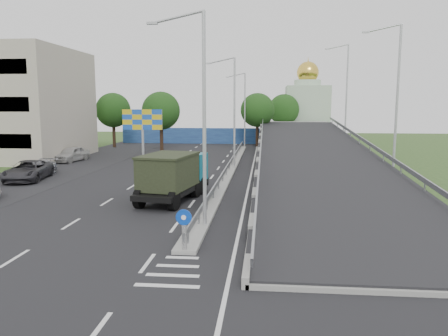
# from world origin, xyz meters

# --- Properties ---
(ground) EXTENTS (160.00, 160.00, 0.00)m
(ground) POSITION_xyz_m (0.00, 0.00, 0.00)
(ground) COLOR #2D4C1E
(ground) RESTS_ON ground
(road_surface) EXTENTS (26.00, 90.00, 0.04)m
(road_surface) POSITION_xyz_m (-3.00, 20.00, 0.00)
(road_surface) COLOR black
(road_surface) RESTS_ON ground
(parking_strip) EXTENTS (8.00, 90.00, 0.05)m
(parking_strip) POSITION_xyz_m (-16.00, 20.00, 0.00)
(parking_strip) COLOR black
(parking_strip) RESTS_ON ground
(median) EXTENTS (1.00, 44.00, 0.20)m
(median) POSITION_xyz_m (0.00, 24.00, 0.10)
(median) COLOR gray
(median) RESTS_ON ground
(overpass_ramp) EXTENTS (10.00, 50.00, 3.50)m
(overpass_ramp) POSITION_xyz_m (7.50, 24.00, 1.75)
(overpass_ramp) COLOR gray
(overpass_ramp) RESTS_ON ground
(median_guardrail) EXTENTS (0.09, 44.00, 0.71)m
(median_guardrail) POSITION_xyz_m (0.00, 24.00, 0.75)
(median_guardrail) COLOR gray
(median_guardrail) RESTS_ON median
(sign_bollard) EXTENTS (0.64, 0.23, 1.67)m
(sign_bollard) POSITION_xyz_m (0.00, 2.17, 1.03)
(sign_bollard) COLOR black
(sign_bollard) RESTS_ON median
(lamp_post_near) EXTENTS (2.74, 0.18, 10.08)m
(lamp_post_near) POSITION_xyz_m (0.11, 6.00, 5.81)
(lamp_post_near) COLOR #B2B5B7
(lamp_post_near) RESTS_ON median
(lamp_post_mid) EXTENTS (2.74, 0.18, 10.08)m
(lamp_post_mid) POSITION_xyz_m (0.11, 26.00, 5.81)
(lamp_post_mid) COLOR #B2B5B7
(lamp_post_mid) RESTS_ON median
(lamp_post_far) EXTENTS (2.74, 0.18, 10.08)m
(lamp_post_far) POSITION_xyz_m (0.11, 46.00, 5.81)
(lamp_post_far) COLOR #B2B5B7
(lamp_post_far) RESTS_ON median
(blue_wall) EXTENTS (30.00, 0.50, 2.40)m
(blue_wall) POSITION_xyz_m (-4.00, 52.00, 1.20)
(blue_wall) COLOR navy
(blue_wall) RESTS_ON ground
(church) EXTENTS (7.00, 7.00, 13.80)m
(church) POSITION_xyz_m (10.00, 60.00, 5.31)
(church) COLOR #B2CCAD
(church) RESTS_ON ground
(billboard) EXTENTS (4.00, 0.24, 5.50)m
(billboard) POSITION_xyz_m (-9.00, 28.00, 4.19)
(billboard) COLOR #B2B5B7
(billboard) RESTS_ON ground
(tree_left_mid) EXTENTS (4.80, 4.80, 7.60)m
(tree_left_mid) POSITION_xyz_m (-10.00, 40.00, 5.18)
(tree_left_mid) COLOR black
(tree_left_mid) RESTS_ON ground
(tree_median_far) EXTENTS (4.80, 4.80, 7.60)m
(tree_median_far) POSITION_xyz_m (2.00, 48.00, 5.18)
(tree_median_far) COLOR black
(tree_median_far) RESTS_ON ground
(tree_left_far) EXTENTS (4.80, 4.80, 7.60)m
(tree_left_far) POSITION_xyz_m (-18.00, 45.00, 5.18)
(tree_left_far) COLOR black
(tree_left_far) RESTS_ON ground
(tree_ramp_far) EXTENTS (4.80, 4.80, 7.60)m
(tree_ramp_far) POSITION_xyz_m (6.00, 55.00, 5.18)
(tree_ramp_far) COLOR black
(tree_ramp_far) RESTS_ON ground
(dump_truck) EXTENTS (3.64, 7.14, 3.00)m
(dump_truck) POSITION_xyz_m (-2.51, 12.11, 1.66)
(dump_truck) COLOR black
(dump_truck) RESTS_ON ground
(parked_car_c) EXTENTS (3.51, 5.99, 1.56)m
(parked_car_c) POSITION_xyz_m (-15.55, 18.05, 0.78)
(parked_car_c) COLOR #313035
(parked_car_c) RESTS_ON ground
(parked_car_d) EXTENTS (2.12, 4.67, 1.33)m
(parked_car_d) POSITION_xyz_m (-15.71, 19.86, 0.66)
(parked_car_d) COLOR #A4A5AD
(parked_car_d) RESTS_ON ground
(parked_car_e) EXTENTS (2.65, 4.95, 1.60)m
(parked_car_e) POSITION_xyz_m (-17.19, 29.52, 0.80)
(parked_car_e) COLOR #A7A6A3
(parked_car_e) RESTS_ON ground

